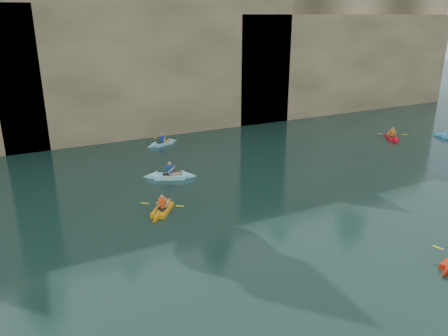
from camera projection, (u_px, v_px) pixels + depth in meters
name	position (u px, v px, depth m)	size (l,w,h in m)	color
ground	(308.00, 268.00, 17.10)	(160.00, 160.00, 0.00)	black
cliff	(111.00, 54.00, 40.29)	(70.00, 16.00, 12.00)	tan
cliff_slab_center	(159.00, 64.00, 35.04)	(24.00, 2.40, 11.40)	tan
cliff_slab_east	(348.00, 62.00, 43.93)	(26.00, 2.40, 9.84)	tan
sea_cave_center	(89.00, 123.00, 33.27)	(3.50, 1.00, 3.20)	black
sea_cave_east	(248.00, 99.00, 39.09)	(5.00, 1.00, 4.50)	black
kayaker_orange	(163.00, 209.00, 21.96)	(2.38, 2.78, 1.14)	orange
kayaker_ltblue_near	(170.00, 176.00, 26.48)	(3.33, 2.36, 1.30)	#98E7FE
kayaker_red_far	(392.00, 137.00, 34.92)	(2.39, 3.01, 1.16)	red
kayaker_ltblue_mid	(162.00, 143.00, 33.33)	(2.91, 2.08, 1.08)	#81BDD8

